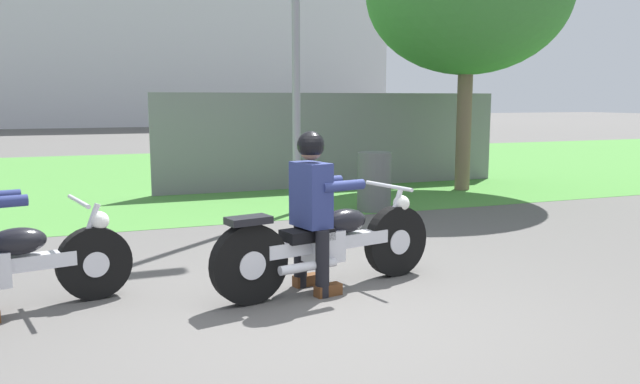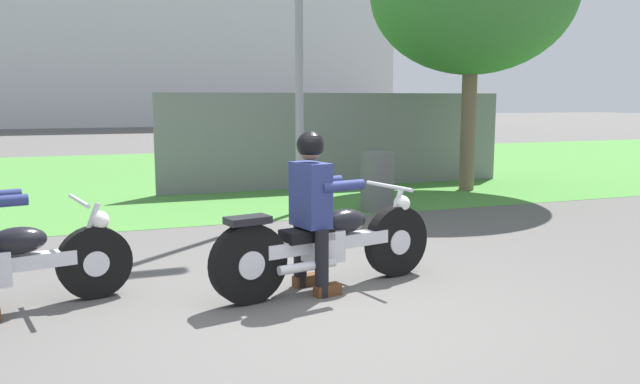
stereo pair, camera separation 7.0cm
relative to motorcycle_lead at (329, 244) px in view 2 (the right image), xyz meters
The scene contains 7 objects.
ground 0.92m from the motorcycle_lead, 112.60° to the right, with size 120.00×120.00×0.00m, color #565451.
grass_verge 9.24m from the motorcycle_lead, 91.97° to the left, with size 60.00×12.00×0.01m, color #478438.
stadium_facade 39.23m from the motorcycle_lead, 96.22° to the left, with size 44.46×8.00×12.92m, color silver.
motorcycle_lead is the anchor object (origin of this frame).
rider_lead 0.46m from the motorcycle_lead, 168.46° to the right, with size 0.61×0.54×1.42m.
trash_can 4.11m from the motorcycle_lead, 58.52° to the left, with size 0.51×0.51×0.89m, color #595E5B.
fence_segment 6.76m from the motorcycle_lead, 66.94° to the left, with size 7.00×0.06×1.80m, color slate.
Camera 2 is at (-1.69, -4.43, 1.69)m, focal length 35.84 mm.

